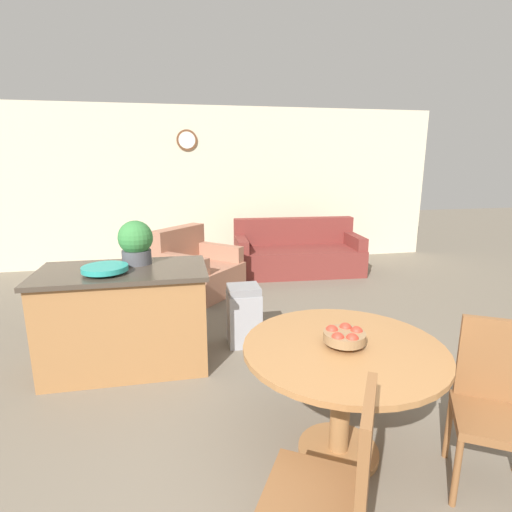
{
  "coord_description": "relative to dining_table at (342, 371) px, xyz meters",
  "views": [
    {
      "loc": [
        -0.7,
        -1.23,
        1.82
      ],
      "look_at": [
        0.01,
        2.31,
        0.94
      ],
      "focal_mm": 28.0,
      "sensor_mm": 36.0,
      "label": 1
    }
  ],
  "objects": [
    {
      "name": "couch",
      "position": [
        0.98,
        4.09,
        -0.28
      ],
      "size": [
        2.08,
        1.03,
        0.86
      ],
      "rotation": [
        0.0,
        0.0,
        -0.06
      ],
      "color": "maroon",
      "rests_on": "ground_plane"
    },
    {
      "name": "fruit_bowl",
      "position": [
        0.0,
        0.0,
        0.23
      ],
      "size": [
        0.25,
        0.25,
        0.11
      ],
      "color": "olive",
      "rests_on": "dining_table"
    },
    {
      "name": "dining_chair_near_left",
      "position": [
        -0.36,
        -0.76,
        -0.06
      ],
      "size": [
        0.58,
        0.58,
        0.95
      ],
      "rotation": [
        0.0,
        0.0,
        7.32
      ],
      "color": "brown",
      "rests_on": "ground_plane"
    },
    {
      "name": "potted_plant",
      "position": [
        -1.31,
        1.61,
        0.53
      ],
      "size": [
        0.31,
        0.31,
        0.39
      ],
      "color": "#4C4C51",
      "rests_on": "kitchen_island"
    },
    {
      "name": "armchair",
      "position": [
        -0.7,
        3.4,
        -0.28
      ],
      "size": [
        1.31,
        1.31,
        0.89
      ],
      "rotation": [
        0.0,
        0.0,
        0.83
      ],
      "color": "#A87056",
      "rests_on": "ground_plane"
    },
    {
      "name": "dining_chair_near_right",
      "position": [
        0.76,
        -0.36,
        -0.06
      ],
      "size": [
        0.58,
        0.58,
        0.95
      ],
      "rotation": [
        0.0,
        0.0,
        8.89
      ],
      "color": "brown",
      "rests_on": "ground_plane"
    },
    {
      "name": "dining_table",
      "position": [
        0.0,
        0.0,
        0.0
      ],
      "size": [
        1.2,
        1.2,
        0.74
      ],
      "color": "#9E6B3D",
      "rests_on": "ground_plane"
    },
    {
      "name": "kitchen_island",
      "position": [
        -1.42,
        1.43,
        -0.12
      ],
      "size": [
        1.42,
        0.78,
        0.9
      ],
      "color": "#9E6B3D",
      "rests_on": "ground_plane"
    },
    {
      "name": "wall_back",
      "position": [
        -0.24,
        5.05,
        0.78
      ],
      "size": [
        8.0,
        0.09,
        2.7
      ],
      "color": "beige",
      "rests_on": "ground_plane"
    },
    {
      "name": "teal_bowl",
      "position": [
        -1.54,
        1.32,
        0.37
      ],
      "size": [
        0.37,
        0.37,
        0.07
      ],
      "color": "teal",
      "rests_on": "kitchen_island"
    },
    {
      "name": "trash_bin",
      "position": [
        -0.32,
        1.66,
        -0.27
      ],
      "size": [
        0.32,
        0.3,
        0.61
      ],
      "color": "#9E9EA3",
      "rests_on": "ground_plane"
    }
  ]
}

